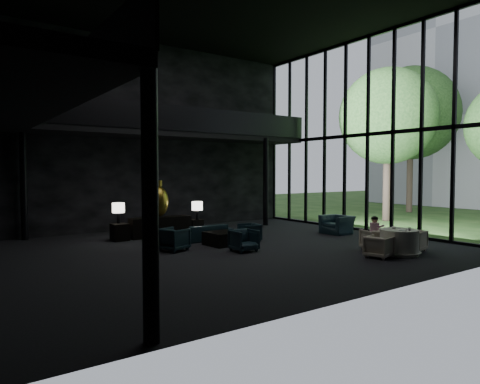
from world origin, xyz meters
TOP-DOWN VIEW (x-y plane):
  - floor at (0.00, 0.00)m, footprint 14.00×12.00m
  - wall_back at (0.00, 6.00)m, footprint 14.00×0.04m
  - wall_front at (0.00, -6.00)m, footprint 14.00×0.04m
  - curtain_wall at (6.95, 0.00)m, footprint 0.20×12.00m
  - mezzanine_left at (-6.00, 0.00)m, footprint 2.00×12.00m
  - mezzanine_back at (1.00, 5.00)m, footprint 12.00×2.00m
  - railing_left at (-5.00, 0.00)m, footprint 0.06×12.00m
  - railing_back at (1.00, 4.00)m, footprint 12.00×0.06m
  - column_sw at (-5.00, -5.70)m, footprint 0.24×0.24m
  - column_nw at (-5.00, 5.70)m, footprint 0.24×0.24m
  - column_ne at (4.80, 4.00)m, footprint 0.24×0.24m
  - tree_near at (11.00, 2.00)m, footprint 4.80×4.80m
  - tree_far at (16.00, 4.00)m, footprint 5.60×5.60m
  - console at (-0.64, 3.56)m, footprint 2.37×0.54m
  - bronze_urn at (-0.64, 3.70)m, footprint 0.74×0.74m
  - side_table_left at (-2.24, 3.51)m, footprint 0.56×0.56m
  - table_lamp_left at (-2.24, 3.63)m, footprint 0.44×0.44m
  - side_table_right at (0.96, 3.71)m, footprint 0.49×0.49m
  - table_lamp_right at (0.96, 3.57)m, footprint 0.44×0.44m
  - sofa at (0.30, 1.82)m, footprint 1.84×0.54m
  - lounge_armchair_west at (-1.53, 0.63)m, footprint 0.98×1.01m
  - lounge_armchair_east at (1.50, 0.76)m, footprint 0.66×0.69m
  - lounge_armchair_south at (0.21, -0.71)m, footprint 0.71×0.67m
  - window_armchair at (5.44, 0.24)m, footprint 0.77×1.17m
  - coffee_table at (0.28, 0.63)m, footprint 1.08×1.08m
  - dining_table at (3.72, -3.77)m, footprint 1.26×1.26m
  - dining_chair_north at (3.71, -2.91)m, footprint 0.83×0.80m
  - dining_chair_east at (4.53, -3.69)m, footprint 0.74×0.78m
  - dining_chair_west at (2.82, -3.72)m, footprint 0.68×0.70m
  - child at (3.71, -2.88)m, footprint 0.29×0.29m
  - plate_a at (3.60, -3.97)m, footprint 0.26×0.26m
  - plate_b at (3.99, -3.50)m, footprint 0.25×0.25m
  - saucer at (3.97, -3.91)m, footprint 0.18×0.18m
  - coffee_cup at (3.98, -3.94)m, footprint 0.10×0.10m
  - cereal_bowl at (3.71, -3.60)m, footprint 0.16×0.16m
  - cream_pot at (3.74, -4.10)m, footprint 0.07×0.07m

SIDE VIEW (x-z plane):
  - floor at x=0.00m, z-range -0.01..0.01m
  - coffee_table at x=0.28m, z-range 0.00..0.45m
  - side_table_right at x=0.96m, z-range 0.00..0.54m
  - side_table_left at x=-2.24m, z-range 0.00..0.61m
  - dining_chair_west at x=2.82m, z-range 0.00..0.62m
  - lounge_armchair_east at x=1.50m, z-range 0.00..0.62m
  - dining_table at x=3.72m, z-range -0.05..0.70m
  - dining_chair_east at x=4.53m, z-range 0.00..0.68m
  - dining_chair_north at x=3.71m, z-range 0.00..0.69m
  - sofa at x=0.30m, z-range 0.00..0.72m
  - lounge_armchair_south at x=0.21m, z-range 0.00..0.72m
  - console at x=-0.64m, z-range 0.00..0.75m
  - lounge_armchair_west at x=-1.53m, z-range 0.00..0.81m
  - window_armchair at x=5.44m, z-range 0.00..1.02m
  - saucer at x=3.97m, z-range 0.75..0.76m
  - plate_a at x=3.60m, z-range 0.75..0.76m
  - plate_b at x=3.99m, z-range 0.75..0.76m
  - child at x=3.71m, z-range 0.45..1.07m
  - cream_pot at x=3.74m, z-range 0.75..0.82m
  - cereal_bowl at x=3.71m, z-range 0.75..0.83m
  - coffee_cup at x=3.98m, z-range 0.76..0.82m
  - table_lamp_right at x=0.96m, z-range 0.70..1.43m
  - table_lamp_left at x=-2.24m, z-range 0.77..1.51m
  - bronze_urn at x=-0.64m, z-range 0.65..2.04m
  - column_sw at x=-5.00m, z-range 0.00..4.00m
  - column_nw at x=-5.00m, z-range 0.00..4.00m
  - column_ne at x=4.80m, z-range 0.00..4.00m
  - wall_back at x=0.00m, z-range 0.00..8.00m
  - wall_front at x=0.00m, z-range 0.00..8.00m
  - curtain_wall at x=6.95m, z-range 0.00..8.00m
  - mezzanine_left at x=-6.00m, z-range 3.88..4.12m
  - mezzanine_back at x=1.00m, z-range 3.88..4.12m
  - railing_left at x=-5.00m, z-range 4.10..5.10m
  - railing_back at x=1.00m, z-range 4.10..5.10m
  - tree_near at x=11.00m, z-range 1.41..9.06m
  - tree_far at x=16.00m, z-range 1.59..10.39m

